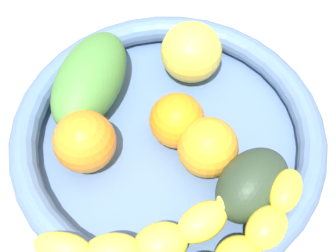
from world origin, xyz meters
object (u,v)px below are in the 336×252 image
Objects in this scene: orange_mid_left at (177,121)px; orange_mid_right at (85,142)px; apple_yellow at (191,52)px; avocado_dark at (252,185)px; mango_green at (90,80)px; fruit_bowl at (168,138)px; banana_draped_right at (157,234)px; orange_front at (208,147)px.

orange_mid_left is 9.57cm from orange_mid_right.
apple_yellow reaches higher than orange_mid_right.
mango_green is at bearing -31.39° from avocado_dark.
avocado_dark is (-7.72, 6.65, 0.18)cm from orange_mid_left.
orange_mid_right reaches higher than fruit_bowl.
apple_yellow is at bearing -94.87° from orange_mid_left.
avocado_dark is at bearing 169.60° from orange_mid_right.
avocado_dark reaches higher than orange_mid_left.
mango_green is at bearing -28.57° from fruit_bowl.
fruit_bowl is at bearing 44.71° from orange_mid_left.
orange_mid_right is (8.23, -8.63, 0.44)cm from banana_draped_right.
banana_draped_right is at bearing 66.96° from orange_front.
fruit_bowl is at bearing 80.62° from apple_yellow.
orange_mid_right is (8.86, 3.61, 0.30)cm from orange_mid_left.
banana_draped_right is 2.94× the size of apple_yellow.
mango_green is at bearing -83.13° from orange_mid_right.
fruit_bowl is 2.42cm from orange_mid_left.
avocado_dark is (-8.57, 5.81, 2.28)cm from fruit_bowl.
orange_mid_left is 0.44× the size of mango_green.
banana_draped_right is 11.93cm from orange_mid_right.
orange_mid_right is (8.01, 2.77, 2.40)cm from fruit_bowl.
orange_front reaches higher than banana_draped_right.
fruit_bowl is 8.81cm from orange_mid_right.
orange_front is at bearing -177.00° from orange_mid_right.
avocado_dark is at bearing 145.84° from fruit_bowl.
apple_yellow is 0.52× the size of mango_green.
fruit_bowl is at bearing 151.43° from mango_green.
orange_mid_right is 7.69cm from mango_green.
orange_front is 0.74× the size of avocado_dark.
apple_yellow is at bearing -99.38° from fruit_bowl.
orange_front is at bearing -113.04° from banana_draped_right.
orange_front is at bearing 151.88° from mango_green.
apple_yellow is at bearing -155.40° from mango_green.
avocado_dark is (-8.35, -5.59, 0.32)cm from banana_draped_right.
mango_green is (13.09, -6.99, 0.14)cm from orange_front.
fruit_bowl is 10.45cm from mango_green.
banana_draped_right is at bearing 133.64° from orange_mid_right.
orange_mid_right is 0.49× the size of mango_green.
mango_green is at bearing 24.60° from apple_yellow.
avocado_dark is 16.99cm from apple_yellow.
banana_draped_right is 3.30× the size of orange_front.
apple_yellow is 11.58cm from mango_green.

